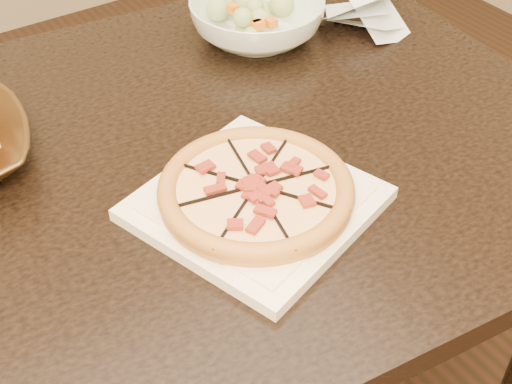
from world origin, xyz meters
TOP-DOWN VIEW (x-y plane):
  - dining_table at (-0.13, 0.06)m, footprint 1.50×1.05m
  - plate at (-0.02, -0.11)m, footprint 0.35×0.35m
  - pizza at (-0.02, -0.11)m, footprint 0.26×0.26m
  - salad_bowl at (0.24, 0.27)m, footprint 0.31×0.31m
  - cling_film at (0.44, 0.19)m, footprint 0.21×0.19m

SIDE VIEW (x-z plane):
  - dining_table at x=-0.13m, z-range 0.28..1.03m
  - plate at x=-0.02m, z-range 0.75..0.77m
  - cling_film at x=0.44m, z-range 0.75..0.80m
  - pizza at x=-0.02m, z-range 0.77..0.80m
  - salad_bowl at x=0.24m, z-range 0.75..0.83m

